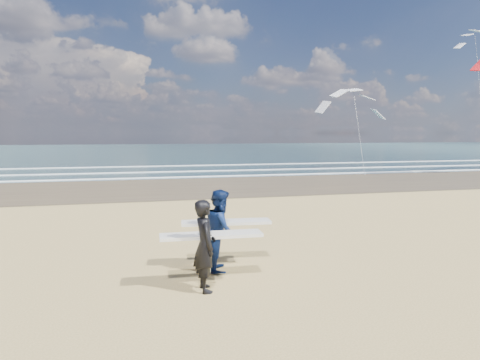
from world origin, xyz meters
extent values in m
cube|color=#4E3D29|center=(20.00, 18.00, 0.01)|extent=(220.00, 12.00, 0.01)
cube|color=#193339|center=(20.00, 72.00, 0.01)|extent=(220.00, 100.00, 0.02)
cube|color=white|center=(20.00, 22.80, 0.05)|extent=(220.00, 0.50, 0.05)
cube|color=white|center=(20.00, 27.50, 0.05)|extent=(220.00, 0.50, 0.05)
cube|color=white|center=(20.00, 34.00, 0.05)|extent=(220.00, 0.50, 0.05)
imported|color=black|center=(0.16, -0.08, 0.96)|extent=(0.51, 0.73, 1.92)
cube|color=silver|center=(0.36, 0.27, 1.09)|extent=(2.22, 0.61, 0.07)
imported|color=#0C1C45|center=(0.76, 1.18, 0.97)|extent=(0.90, 1.07, 1.94)
cube|color=silver|center=(0.96, 1.53, 1.08)|extent=(2.24, 0.74, 0.07)
cube|color=slate|center=(16.52, 21.60, 0.05)|extent=(0.12, 0.12, 0.10)
camera|label=1|loc=(-1.23, -8.62, 3.27)|focal=32.00mm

